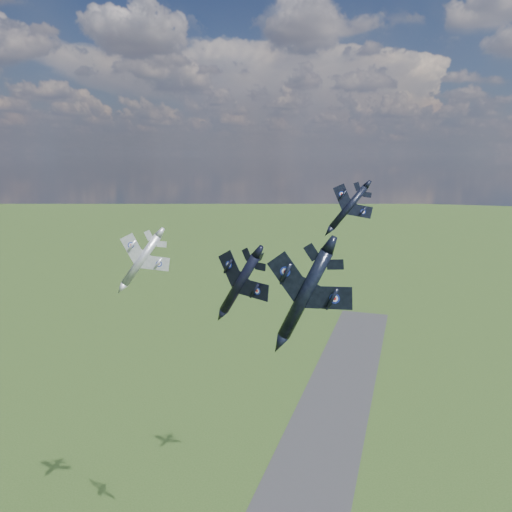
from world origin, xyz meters
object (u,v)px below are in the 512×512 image
(jet_lead_navy, at_px, (239,284))
(jet_high_navy, at_px, (348,208))
(jet_right_navy, at_px, (305,295))
(jet_left_silver, at_px, (141,260))

(jet_lead_navy, distance_m, jet_high_navy, 29.60)
(jet_lead_navy, bearing_deg, jet_right_navy, -38.61)
(jet_right_navy, bearing_deg, jet_left_silver, 143.98)
(jet_lead_navy, xyz_separation_m, jet_right_navy, (14.87, -20.90, 5.26))
(jet_lead_navy, xyz_separation_m, jet_high_navy, (13.43, 24.41, 9.99))
(jet_high_navy, xyz_separation_m, jet_left_silver, (-33.24, -20.33, -8.28))
(jet_right_navy, bearing_deg, jet_high_navy, 91.56)
(jet_lead_navy, relative_size, jet_high_navy, 1.18)
(jet_high_navy, height_order, jet_left_silver, jet_high_navy)
(jet_left_silver, bearing_deg, jet_right_navy, -57.81)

